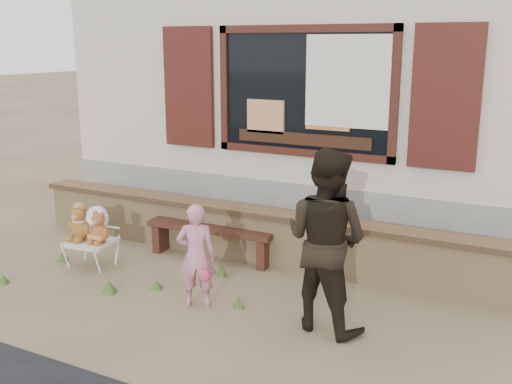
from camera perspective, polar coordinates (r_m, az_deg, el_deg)
The scene contains 11 objects.
ground at distance 6.72m, azimuth -2.41°, elevation -9.41°, with size 80.00×80.00×0.00m, color brown.
shopfront at distance 10.32m, azimuth 10.24°, elevation 10.07°, with size 8.04×5.13×4.00m.
brick_wall at distance 7.43m, azimuth 1.44°, elevation -4.27°, with size 7.10×0.36×0.67m.
bench at distance 7.61m, azimuth -4.26°, elevation -4.03°, with size 1.72×0.46×0.44m.
folding_chair at distance 7.59m, azimuth -15.44°, elevation -4.72°, with size 0.59×0.53×0.33m.
teddy_bear_left at distance 7.60m, azimuth -16.42°, elevation -2.75°, with size 0.33×0.29×0.45m, color brown, non-canonical shape.
teddy_bear_right at distance 7.44m, azimuth -14.69°, elevation -3.20°, with size 0.29×0.25×0.39m, color brown, non-canonical shape.
child at distance 6.21m, azimuth -5.71°, elevation -6.03°, with size 0.40×0.26×1.10m, color pink.
adult at distance 5.65m, azimuth 6.68°, elevation -4.58°, with size 0.85×0.67×1.76m, color black.
fan_left at distance 8.38m, azimuth -14.71°, elevation -3.07°, with size 0.34×0.23×0.55m.
grass_tufts at distance 7.09m, azimuth -12.76°, elevation -7.95°, with size 2.83×1.49×0.14m.
Camera 1 is at (3.11, -5.33, 2.68)m, focal length 42.00 mm.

